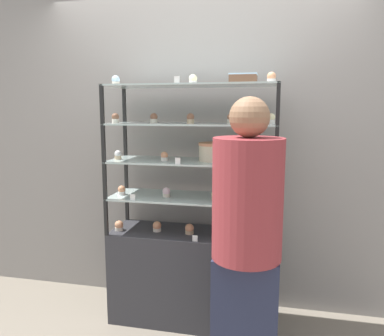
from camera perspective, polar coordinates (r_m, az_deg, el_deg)
name	(u,v)px	position (r m, az deg, el deg)	size (l,w,h in m)	color
ground_plane	(192,319)	(3.15, 0.00, -21.97)	(20.00, 20.00, 0.00)	gray
back_wall	(201,148)	(3.07, 1.43, 3.01)	(8.00, 0.05, 2.60)	gray
display_base	(192,276)	(2.98, 0.00, -16.16)	(1.22, 0.42, 0.70)	#333338
display_riser_lower	(192,199)	(2.78, 0.00, -4.79)	(1.22, 0.42, 0.27)	black
display_riser_middle	(192,163)	(2.73, 0.00, 0.75)	(1.22, 0.42, 0.27)	black
display_riser_upper	(192,126)	(2.70, 0.00, 6.46)	(1.22, 0.42, 0.27)	black
display_riser_top	(192,87)	(2.70, 0.00, 12.22)	(1.22, 0.42, 0.27)	black
layer_cake_centerpiece	(212,152)	(2.71, 3.13, 2.50)	(0.20, 0.20, 0.13)	beige
sheet_cake_frosted	(243,78)	(2.61, 7.82, 13.36)	(0.19, 0.14, 0.06)	brown
cupcake_0	(119,226)	(2.93, -11.05, -8.64)	(0.07, 0.07, 0.08)	beige
cupcake_1	(157,227)	(2.87, -5.36, -8.88)	(0.07, 0.07, 0.08)	beige
cupcake_2	(189,229)	(2.81, -0.40, -9.29)	(0.07, 0.07, 0.08)	#CCB28C
cupcake_3	(229,232)	(2.76, 5.63, -9.63)	(0.07, 0.07, 0.08)	beige
cupcake_4	(264,237)	(2.70, 10.88, -10.23)	(0.07, 0.07, 0.08)	white
price_tag_0	(195,238)	(2.65, 0.46, -10.69)	(0.04, 0.00, 0.04)	white
cupcake_5	(122,190)	(2.89, -10.67, -3.36)	(0.06, 0.06, 0.07)	white
cupcake_6	(166,192)	(2.78, -3.93, -3.72)	(0.06, 0.06, 0.07)	beige
cupcake_7	(215,195)	(2.69, 3.56, -4.17)	(0.06, 0.06, 0.07)	#CCB28C
cupcake_8	(266,199)	(2.63, 11.20, -4.62)	(0.06, 0.06, 0.07)	white
price_tag_1	(133,197)	(2.70, -9.02, -4.43)	(0.04, 0.00, 0.04)	white
cupcake_9	(118,155)	(2.85, -11.22, 1.96)	(0.05, 0.05, 0.07)	#CCB28C
cupcake_10	(164,156)	(2.72, -4.24, 1.77)	(0.05, 0.05, 0.07)	white
cupcake_11	(271,160)	(2.58, 11.98, 1.22)	(0.05, 0.05, 0.07)	white
price_tag_2	(178,161)	(2.55, -2.19, 1.08)	(0.04, 0.00, 0.04)	white
cupcake_12	(115,118)	(2.80, -11.59, 7.45)	(0.05, 0.05, 0.07)	beige
cupcake_13	(154,118)	(2.74, -5.84, 7.56)	(0.05, 0.05, 0.07)	beige
cupcake_14	(190,118)	(2.65, -0.34, 7.56)	(0.05, 0.05, 0.07)	#CCB28C
cupcake_15	(231,119)	(2.62, 5.97, 7.49)	(0.05, 0.05, 0.07)	beige
cupcake_16	(271,119)	(2.60, 11.97, 7.34)	(0.05, 0.05, 0.07)	white
price_tag_3	(245,121)	(2.45, 8.03, 7.06)	(0.04, 0.00, 0.04)	white
cupcake_17	(116,80)	(2.80, -11.54, 12.94)	(0.06, 0.06, 0.07)	beige
cupcake_18	(193,80)	(2.67, 0.15, 13.32)	(0.06, 0.06, 0.07)	white
cupcake_19	(272,77)	(2.54, 12.02, 13.35)	(0.06, 0.06, 0.07)	white
price_tag_4	(177,79)	(2.54, -2.33, 13.33)	(0.04, 0.00, 0.04)	white
customer_figure	(247,238)	(2.17, 8.32, -10.44)	(0.39, 0.39, 1.69)	#282D47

